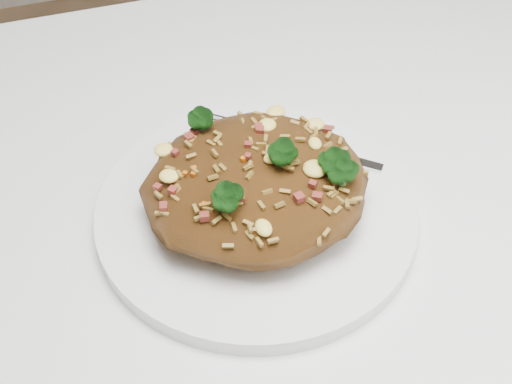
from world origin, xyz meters
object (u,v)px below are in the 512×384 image
(dining_table, at_px, (308,342))
(plate, at_px, (256,212))
(fork, at_px, (295,145))
(fried_rice, at_px, (257,177))

(dining_table, xyz_separation_m, plate, (-0.02, 0.06, 0.10))
(dining_table, bearing_deg, fork, 76.80)
(dining_table, relative_size, fork, 9.01)
(fried_rice, relative_size, fork, 1.24)
(plate, relative_size, fried_rice, 1.46)
(fried_rice, height_order, fork, fried_rice)
(plate, bearing_deg, fork, 46.40)
(fried_rice, xyz_separation_m, fork, (0.05, 0.05, -0.03))
(fork, bearing_deg, dining_table, -62.72)
(dining_table, distance_m, plate, 0.12)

